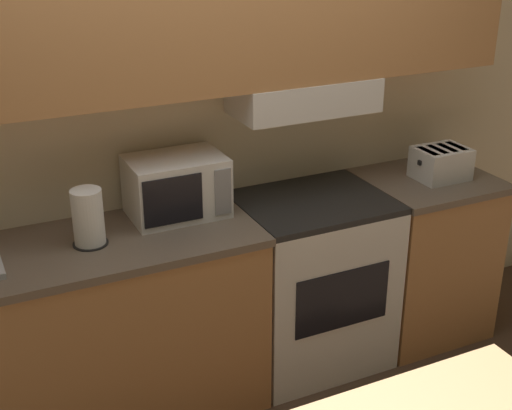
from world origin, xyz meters
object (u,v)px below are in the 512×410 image
paper_towel_roll (88,218)px  toaster (441,163)px  microwave (176,186)px  stove_range (311,281)px

paper_towel_roll → toaster: bearing=-0.6°
microwave → paper_towel_roll: bearing=-163.0°
microwave → toaster: (1.38, -0.15, -0.05)m
microwave → stove_range: bearing=-10.7°
toaster → stove_range: bearing=177.6°
microwave → toaster: microwave is taller
stove_range → microwave: microwave is taller
microwave → paper_towel_roll: (-0.43, -0.13, -0.02)m
stove_range → paper_towel_roll: paper_towel_roll is taller
microwave → toaster: size_ratio=1.57×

